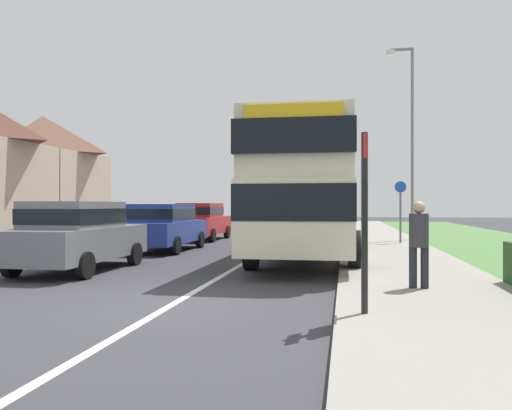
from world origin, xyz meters
TOP-DOWN VIEW (x-y plane):
  - ground_plane at (0.00, 0.00)m, footprint 120.00×120.00m
  - lane_marking_centre at (0.00, 8.00)m, footprint 0.14×60.00m
  - pavement_near_side at (4.20, 6.00)m, footprint 3.20×68.00m
  - double_decker_bus at (1.70, 7.53)m, footprint 2.80×10.02m
  - parked_car_grey at (-3.65, 3.79)m, footprint 1.94×4.30m
  - parked_car_blue at (-3.48, 9.36)m, footprint 1.96×4.53m
  - parked_car_red at (-3.69, 14.87)m, footprint 1.90×4.52m
  - pedestrian_at_stop at (4.03, 1.78)m, footprint 0.34×0.34m
  - bus_stop_sign at (3.00, -0.53)m, footprint 0.09×0.52m
  - cycle_route_sign at (4.86, 12.97)m, footprint 0.44×0.08m
  - street_lamp_mid at (5.45, 14.98)m, footprint 1.14×0.20m
  - house_terrace_far_side at (-15.55, 18.04)m, footprint 6.01×12.39m

SIDE VIEW (x-z plane):
  - ground_plane at x=0.00m, z-range 0.00..0.00m
  - lane_marking_centre at x=0.00m, z-range 0.00..0.01m
  - pavement_near_side at x=4.20m, z-range 0.00..0.12m
  - parked_car_blue at x=-3.48m, z-range 0.08..1.71m
  - parked_car_red at x=-3.69m, z-range 0.08..1.76m
  - parked_car_grey at x=-3.65m, z-range 0.08..1.76m
  - pedestrian_at_stop at x=4.03m, z-range 0.14..1.81m
  - cycle_route_sign at x=4.86m, z-range 0.17..2.69m
  - bus_stop_sign at x=3.00m, z-range 0.24..2.84m
  - double_decker_bus at x=1.70m, z-range 0.29..3.99m
  - house_terrace_far_side at x=-15.55m, z-range 0.00..7.05m
  - street_lamp_mid at x=5.45m, z-range 0.56..8.84m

